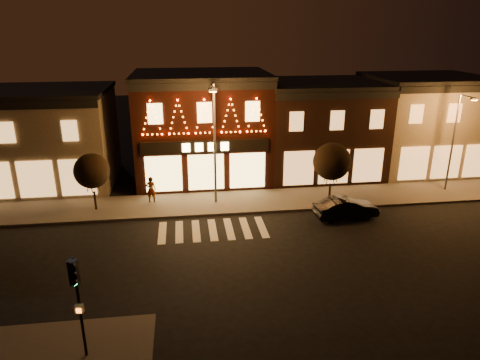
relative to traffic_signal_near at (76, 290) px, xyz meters
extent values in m
plane|color=black|center=(5.39, 6.26, -3.03)|extent=(120.00, 120.00, 0.00)
cube|color=#47423D|center=(7.39, 14.26, -2.96)|extent=(44.00, 4.00, 0.15)
cube|color=#685E4A|center=(-7.61, 20.26, 0.47)|extent=(12.00, 8.00, 7.00)
cube|color=black|center=(-7.61, 20.26, 4.12)|extent=(12.20, 8.20, 0.30)
cube|color=black|center=(-7.61, 16.21, 3.72)|extent=(12.00, 0.25, 0.50)
cube|color=black|center=(5.39, 20.26, 0.97)|extent=(10.00, 8.00, 8.00)
cube|color=black|center=(5.39, 20.26, 5.12)|extent=(10.20, 8.20, 0.30)
cube|color=black|center=(5.39, 16.21, 4.72)|extent=(10.00, 0.25, 0.50)
cube|color=black|center=(5.39, 16.16, 0.57)|extent=(9.00, 0.15, 0.90)
cube|color=#FFD87F|center=(5.39, 16.06, 0.57)|extent=(3.40, 0.08, 0.60)
cube|color=black|center=(14.89, 20.26, 0.57)|extent=(9.00, 8.00, 7.20)
cube|color=black|center=(14.89, 20.26, 4.32)|extent=(9.20, 8.20, 0.30)
cube|color=black|center=(14.89, 16.21, 3.92)|extent=(9.00, 0.25, 0.50)
cube|color=#685E4A|center=(23.89, 20.26, 0.72)|extent=(9.00, 8.00, 7.50)
cube|color=black|center=(23.89, 20.26, 4.62)|extent=(9.20, 8.20, 0.30)
cube|color=black|center=(23.89, 16.21, 4.22)|extent=(9.00, 0.25, 0.50)
cylinder|color=black|center=(-0.01, 0.13, -0.84)|extent=(0.11, 0.11, 4.09)
cube|color=black|center=(0.01, -0.07, 0.72)|extent=(0.31, 0.30, 0.93)
cylinder|color=#19FF72|center=(0.02, -0.21, 0.41)|extent=(0.20, 0.08, 0.20)
cube|color=beige|center=(0.01, -0.05, -0.75)|extent=(0.30, 0.23, 0.30)
cylinder|color=#59595E|center=(5.91, 14.30, 1.12)|extent=(0.16, 0.16, 8.01)
cylinder|color=#59595E|center=(5.83, 13.51, 5.03)|extent=(0.27, 1.60, 0.10)
cube|color=#59595E|center=(5.74, 12.71, 4.98)|extent=(0.53, 0.33, 0.18)
cube|color=orange|center=(5.74, 12.71, 4.87)|extent=(0.40, 0.24, 0.05)
cylinder|color=#59595E|center=(22.97, 14.47, 0.64)|extent=(0.14, 0.14, 7.05)
cylinder|color=#59595E|center=(23.00, 13.77, 4.08)|extent=(0.15, 1.41, 0.09)
cube|color=#59595E|center=(23.03, 13.06, 4.03)|extent=(0.45, 0.27, 0.16)
cube|color=orange|center=(23.03, 13.06, 3.93)|extent=(0.34, 0.19, 0.04)
cylinder|color=black|center=(-2.05, 14.07, -2.26)|extent=(0.14, 0.14, 1.24)
sphere|color=black|center=(-2.05, 14.07, -0.22)|extent=(2.27, 2.27, 2.27)
cylinder|color=black|center=(13.60, 13.15, -2.20)|extent=(0.15, 0.15, 1.37)
sphere|color=black|center=(13.60, 13.15, 0.06)|extent=(2.51, 2.51, 2.51)
imported|color=black|center=(13.93, 10.91, -2.36)|extent=(4.16, 1.76, 1.34)
imported|color=gray|center=(1.54, 14.86, -1.97)|extent=(0.72, 0.53, 1.83)
camera|label=1|loc=(3.88, -13.49, 8.56)|focal=32.63mm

